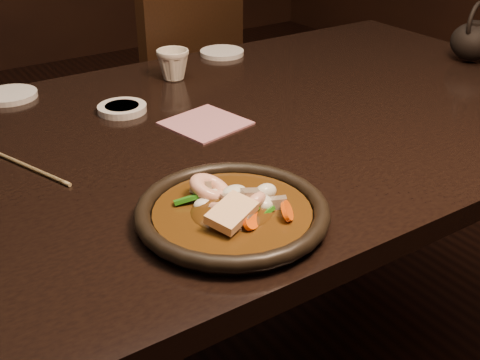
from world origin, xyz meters
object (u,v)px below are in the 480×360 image
plate (232,213)px  tea_cup (173,64)px  table (236,158)px  teapot (473,39)px  chair (167,112)px

plate → tea_cup: tea_cup is taller
table → plate: size_ratio=5.82×
table → tea_cup: size_ratio=21.58×
tea_cup → teapot: size_ratio=0.51×
table → tea_cup: bearing=85.9°
table → plate: (-0.20, -0.29, 0.09)m
tea_cup → teapot: 0.74m
plate → teapot: (0.90, 0.30, 0.04)m
chair → plate: bearing=48.2°
table → teapot: (0.70, 0.01, 0.13)m
plate → teapot: teapot is taller
chair → tea_cup: bearing=46.4°
table → teapot: 0.72m
teapot → chair: bearing=112.0°
table → teapot: bearing=0.4°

